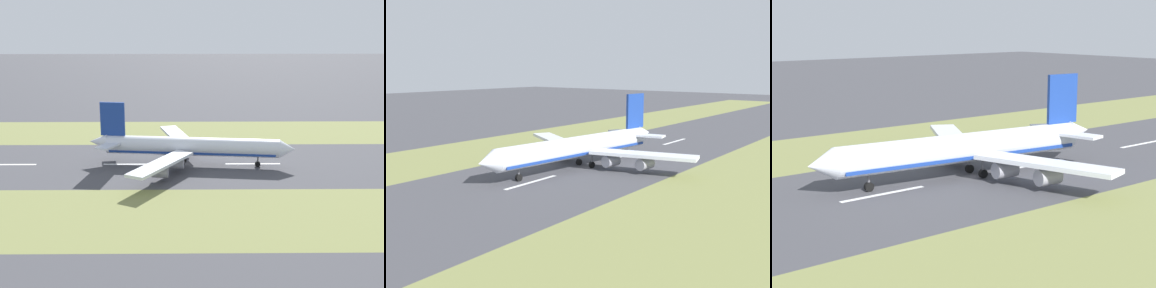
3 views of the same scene
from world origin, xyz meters
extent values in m
plane|color=#424247|center=(0.00, 0.00, 0.00)|extent=(800.00, 800.00, 0.00)
cube|color=olive|center=(45.00, 0.00, 0.00)|extent=(40.00, 600.00, 0.01)
cube|color=silver|center=(0.00, -58.73, 0.01)|extent=(1.20, 18.00, 0.01)
cube|color=silver|center=(0.00, -18.73, 0.01)|extent=(1.20, 18.00, 0.01)
cube|color=silver|center=(0.00, 21.27, 0.01)|extent=(1.20, 18.00, 0.01)
cylinder|color=silver|center=(0.80, 1.27, 6.20)|extent=(12.62, 56.32, 6.00)
cone|color=silver|center=(4.43, 31.55, 6.20)|extent=(6.43, 5.66, 5.88)
cone|color=silver|center=(-2.89, -29.51, 7.00)|extent=(5.78, 6.56, 5.10)
cube|color=navy|center=(0.80, 1.27, 4.55)|extent=(12.06, 54.06, 0.70)
cube|color=silver|center=(-17.44, -3.82, 5.30)|extent=(29.56, 13.38, 0.90)
cube|color=silver|center=(17.31, -7.98, 5.30)|extent=(28.30, 19.24, 0.90)
cylinder|color=#93939E|center=(-8.62, -1.63, 2.85)|extent=(3.75, 5.15, 3.20)
cylinder|color=#93939E|center=(-17.97, -4.04, 2.85)|extent=(3.75, 5.15, 3.20)
cylinder|color=#93939E|center=(9.26, -3.77, 2.85)|extent=(3.75, 5.15, 3.20)
cylinder|color=#93939E|center=(17.78, -8.32, 2.85)|extent=(3.75, 5.15, 3.20)
cube|color=navy|center=(-2.30, -24.55, 14.70)|extent=(1.75, 8.04, 11.00)
cube|color=silver|center=(-7.76, -23.89, 7.20)|extent=(10.66, 6.25, 0.60)
cube|color=silver|center=(3.16, -25.20, 7.20)|extent=(10.92, 8.19, 0.60)
cylinder|color=#59595E|center=(3.33, 22.40, 2.50)|extent=(0.50, 0.50, 3.20)
cylinder|color=black|center=(3.33, 22.40, 0.90)|extent=(1.11, 1.89, 1.80)
cylinder|color=#59595E|center=(-2.14, -1.40, 2.50)|extent=(0.50, 0.50, 3.20)
cylinder|color=black|center=(-2.14, -1.40, 0.90)|extent=(1.11, 1.89, 1.80)
cylinder|color=#59595E|center=(3.02, -2.02, 2.50)|extent=(0.50, 0.50, 3.20)
cylinder|color=black|center=(3.02, -2.02, 0.90)|extent=(1.11, 1.89, 1.80)
camera|label=1|loc=(167.83, -0.59, 50.84)|focal=50.00mm
camera|label=2|loc=(-76.89, 100.15, 28.42)|focal=42.00mm
camera|label=3|loc=(-99.66, 82.24, 31.72)|focal=60.00mm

